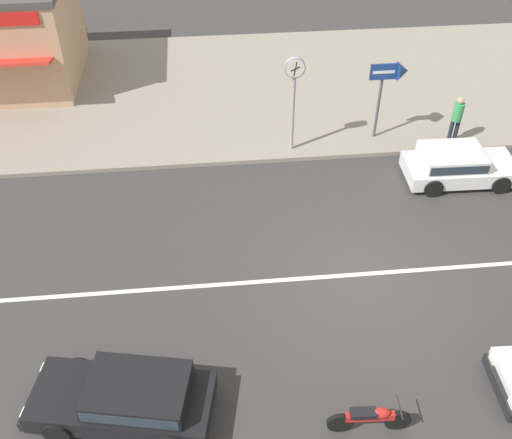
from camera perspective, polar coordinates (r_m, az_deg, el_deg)
The scene contains 9 objects.
ground_plane at distance 16.44m, azimuth 9.80°, elevation -5.17°, with size 160.00×160.00×0.00m, color #383535.
lane_centre_stripe at distance 16.44m, azimuth 9.81°, elevation -5.17°, with size 50.40×0.14×0.01m, color silver.
kerb_strip at distance 24.55m, azimuth 4.20°, elevation 12.54°, with size 68.00×10.00×0.15m, color gray.
hatchback_black_1 at distance 13.44m, azimuth -12.11°, elevation -16.19°, with size 4.18×2.34×1.10m.
hatchback_white_3 at distance 20.10m, azimuth 18.62°, elevation 4.99°, with size 3.62×1.81×1.10m.
motorcycle_0 at distance 13.32m, azimuth 10.85°, elevation -18.07°, with size 1.78×0.56×0.80m.
street_clock at distance 19.34m, azimuth 3.65°, elevation 12.94°, with size 0.66×0.22×3.33m.
arrow_signboard at distance 20.59m, azimuth 13.23°, elevation 13.20°, with size 1.26×0.61×2.78m.
pedestrian_by_shop at distance 21.50m, azimuth 18.61°, elevation 9.30°, with size 0.34×0.34×1.71m.
Camera 1 is at (-3.90, -10.90, 11.68)m, focal length 42.00 mm.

